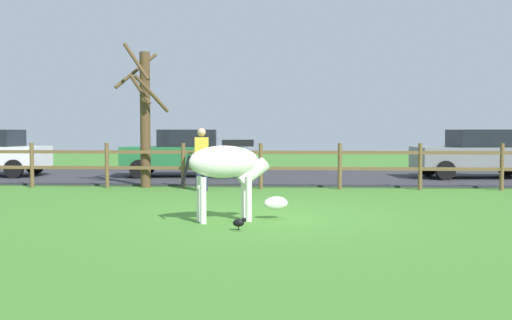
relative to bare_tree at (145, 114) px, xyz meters
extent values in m
plane|color=#3D7528|center=(3.64, -5.22, -2.03)|extent=(60.00, 60.00, 0.00)
cube|color=#2D2D33|center=(3.64, 4.08, -2.01)|extent=(28.00, 7.40, 0.05)
cylinder|color=brown|center=(-3.12, -0.22, -1.41)|extent=(0.11, 0.11, 1.24)
cylinder|color=brown|center=(-1.01, -0.22, -1.41)|extent=(0.11, 0.11, 1.24)
cylinder|color=brown|center=(1.11, -0.22, -1.41)|extent=(0.11, 0.11, 1.24)
cylinder|color=brown|center=(3.23, -0.22, -1.41)|extent=(0.11, 0.11, 1.24)
cylinder|color=brown|center=(5.35, -0.22, -1.41)|extent=(0.11, 0.11, 1.24)
cylinder|color=brown|center=(7.46, -0.22, -1.41)|extent=(0.11, 0.11, 1.24)
cylinder|color=brown|center=(9.58, -0.22, -1.41)|extent=(0.11, 0.11, 1.24)
cube|color=brown|center=(3.23, -0.22, -1.48)|extent=(21.17, 0.06, 0.09)
cube|color=brown|center=(3.23, -0.22, -1.04)|extent=(21.17, 0.06, 0.09)
cylinder|color=#513A23|center=(0.01, 0.01, -0.17)|extent=(0.28, 0.28, 3.73)
cylinder|color=#513A23|center=(-0.37, 0.49, 1.24)|extent=(1.07, 0.87, 1.08)
cylinder|color=#513A23|center=(-0.05, -0.26, 0.66)|extent=(0.65, 0.25, 0.84)
cylinder|color=#513A23|center=(-0.13, -0.34, 1.40)|extent=(0.82, 0.40, 1.05)
cylinder|color=#513A23|center=(0.29, -0.36, 0.53)|extent=(0.87, 0.68, 1.00)
ellipsoid|color=white|center=(2.92, -6.00, -1.00)|extent=(1.33, 0.89, 0.56)
cylinder|color=white|center=(3.24, -5.73, -1.64)|extent=(0.11, 0.11, 0.78)
cylinder|color=white|center=(3.34, -5.99, -1.64)|extent=(0.11, 0.11, 0.78)
cylinder|color=white|center=(2.50, -6.02, -1.64)|extent=(0.11, 0.11, 0.78)
cylinder|color=white|center=(2.60, -6.28, -1.64)|extent=(0.11, 0.11, 0.78)
cylinder|color=white|center=(3.41, -5.82, -1.19)|extent=(0.64, 0.43, 0.51)
ellipsoid|color=white|center=(3.80, -5.67, -1.75)|extent=(0.48, 0.34, 0.24)
cube|color=black|center=(3.15, -5.92, -0.68)|extent=(0.54, 0.24, 0.12)
cylinder|color=black|center=(2.29, -6.24, -1.15)|extent=(0.20, 0.11, 0.54)
cylinder|color=black|center=(3.25, -6.90, -2.00)|extent=(0.01, 0.01, 0.06)
cylinder|color=black|center=(3.25, -6.94, -2.00)|extent=(0.01, 0.01, 0.06)
ellipsoid|color=black|center=(3.25, -6.92, -1.91)|extent=(0.18, 0.10, 0.12)
sphere|color=black|center=(3.34, -6.92, -1.86)|extent=(0.07, 0.07, 0.07)
cube|color=#236B38|center=(0.45, 3.37, -1.33)|extent=(4.15, 2.10, 0.70)
cube|color=black|center=(0.60, 3.39, -0.70)|extent=(2.05, 1.75, 0.56)
cylinder|color=black|center=(-0.81, 2.39, -1.68)|extent=(0.62, 0.24, 0.60)
cylinder|color=black|center=(-0.98, 4.08, -1.68)|extent=(0.62, 0.24, 0.60)
cylinder|color=black|center=(1.88, 2.67, -1.68)|extent=(0.62, 0.24, 0.60)
cylinder|color=black|center=(1.70, 4.36, -1.68)|extent=(0.62, 0.24, 0.60)
cube|color=slate|center=(10.04, 3.37, -1.33)|extent=(4.15, 2.08, 0.70)
cube|color=black|center=(10.19, 3.39, -0.70)|extent=(2.04, 1.74, 0.56)
cylinder|color=black|center=(8.78, 2.40, -1.68)|extent=(0.61, 0.24, 0.60)
cylinder|color=black|center=(8.62, 4.09, -1.68)|extent=(0.61, 0.24, 0.60)
cylinder|color=black|center=(11.31, 4.35, -1.68)|extent=(0.61, 0.24, 0.60)
cylinder|color=black|center=(-4.86, 2.26, -1.68)|extent=(0.61, 0.20, 0.60)
cylinder|color=black|center=(-4.93, 3.96, -1.68)|extent=(0.61, 0.20, 0.60)
cylinder|color=#232847|center=(1.62, -0.82, -1.62)|extent=(0.14, 0.14, 0.82)
cylinder|color=#232847|center=(1.80, -0.80, -1.62)|extent=(0.14, 0.14, 0.82)
cube|color=gold|center=(1.71, -0.81, -0.92)|extent=(0.39, 0.28, 0.58)
sphere|color=tan|center=(1.71, -0.81, -0.50)|extent=(0.22, 0.22, 0.22)
camera|label=1|loc=(4.12, -16.09, -0.47)|focal=41.46mm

